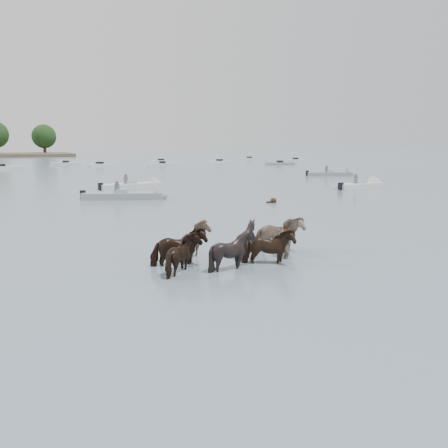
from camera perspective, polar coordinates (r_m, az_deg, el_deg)
name	(u,v)px	position (r m, az deg, el deg)	size (l,w,h in m)	color
ground	(303,273)	(14.53, 9.57, -5.97)	(400.00, 400.00, 0.00)	#4D5E6E
pony_herd	(235,247)	(15.78, 1.37, -2.79)	(5.97, 3.45, 1.56)	black
swimming_pony	(273,201)	(31.57, 5.97, 2.79)	(0.72, 0.44, 0.44)	black
motorboat_b	(134,196)	(34.13, -10.87, 3.40)	(6.24, 3.58, 1.92)	gray
motorboat_c	(139,186)	(42.28, -10.33, 4.61)	(6.15, 2.65, 1.92)	silver
motorboat_d	(364,185)	(43.73, 16.73, 4.52)	(5.74, 2.80, 1.92)	silver
motorboat_e	(335,174)	(59.52, 13.43, 5.95)	(6.05, 3.66, 1.92)	gray
distant_flotilla	(61,165)	(86.74, -19.25, 6.81)	(105.24, 28.17, 0.93)	silver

